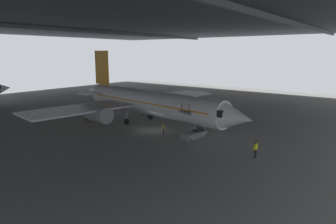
% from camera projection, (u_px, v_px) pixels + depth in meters
% --- Properties ---
extents(ground_plane, '(110.00, 110.00, 0.00)m').
position_uv_depth(ground_plane, '(157.00, 130.00, 40.98)').
color(ground_plane, gray).
extents(hangar_structure, '(121.00, 99.00, 16.78)m').
position_uv_depth(hangar_structure, '(88.00, 15.00, 46.03)').
color(hangar_structure, '#4C4F54').
rests_on(hangar_structure, ground_plane).
extents(airplane_main, '(33.30, 34.24, 10.82)m').
position_uv_depth(airplane_main, '(147.00, 102.00, 43.65)').
color(airplane_main, white).
rests_on(airplane_main, ground_plane).
extents(boarding_stairs, '(4.21, 1.97, 4.52)m').
position_uv_depth(boarding_stairs, '(193.00, 132.00, 37.15)').
color(boarding_stairs, slate).
rests_on(boarding_stairs, ground_plane).
extents(crew_worker_near_nose, '(0.53, 0.32, 1.73)m').
position_uv_depth(crew_worker_near_nose, '(256.00, 149.00, 29.81)').
color(crew_worker_near_nose, '#232838').
rests_on(crew_worker_near_nose, ground_plane).
extents(crew_worker_by_stairs, '(0.44, 0.40, 1.64)m').
position_uv_depth(crew_worker_by_stairs, '(163.00, 128.00, 38.23)').
color(crew_worker_by_stairs, '#232838').
rests_on(crew_worker_by_stairs, ground_plane).
extents(baggage_tug, '(1.53, 2.34, 0.90)m').
position_uv_depth(baggage_tug, '(93.00, 117.00, 46.64)').
color(baggage_tug, yellow).
rests_on(baggage_tug, ground_plane).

